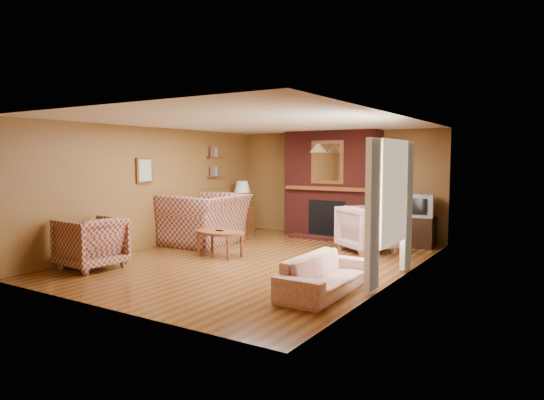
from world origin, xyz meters
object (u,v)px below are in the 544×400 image
Objects in this scene: floral_armchair at (368,229)px; crt_tv at (421,206)px; side_table at (242,220)px; tv_stand at (420,232)px; floral_sofa at (325,274)px; plaid_loveseat at (206,219)px; fireplace at (332,185)px; table_lamp at (242,193)px; coffee_table at (220,234)px; plaid_armchair at (91,243)px.

floral_armchair is 1.67× the size of crt_tv.
tv_stand is (4.15, 0.35, 0.01)m from side_table.
floral_sofa is at bearing -95.36° from tv_stand.
plaid_loveseat reaches higher than tv_stand.
crt_tv reaches higher than plaid_loveseat.
table_lamp is (-2.10, -0.53, -0.22)m from fireplace.
plaid_loveseat reaches higher than coffee_table.
fireplace reaches higher than side_table.
crt_tv reaches higher than side_table.
plaid_armchair is 0.91× the size of coffee_table.
fireplace is 2.61× the size of plaid_armchair.
floral_sofa is 2.95× the size of crt_tv.
side_table is (-4.00, 3.69, 0.05)m from floral_sofa.
tv_stand is at bearing 4.82° from table_lamp.
floral_armchair is (3.18, 1.01, -0.08)m from plaid_loveseat.
coffee_table is at bearing -134.07° from crt_tv.
fireplace is 4.72m from floral_sofa.
plaid_loveseat is 1.73m from table_lamp.
plaid_loveseat is 1.69m from side_table.
floral_sofa is 2.76× the size of tv_stand.
table_lamp is at bearing 0.00° from side_table.
plaid_armchair is at bearing -133.25° from tv_stand.
crt_tv is at bearing 4.74° from table_lamp.
plaid_armchair is 1.50× the size of tv_stand.
fireplace is at bearing 174.70° from crt_tv.
side_table is (-0.25, 1.66, -0.22)m from plaid_loveseat.
side_table is 4.20m from crt_tv.
crt_tv is at bearing -5.30° from fireplace.
side_table is at bearing -165.71° from fireplace.
floral_armchair is 1.50× the size of table_lamp.
coffee_table is 2.94m from table_lamp.
tv_stand is (4.00, 4.76, -0.11)m from plaid_armchair.
floral_armchair is at bearing -128.94° from tv_stand.
plaid_armchair is at bearing -5.72° from plaid_loveseat.
fireplace reaches higher than crt_tv.
fireplace is 2.24m from tv_stand.
crt_tv is (0.00, -0.01, 0.53)m from tv_stand.
crt_tv is at bearing 4.74° from side_table.
coffee_table is (-2.10, -1.92, -0.02)m from floral_armchair.
fireplace reaches higher than tv_stand.
table_lamp reaches higher than plaid_loveseat.
table_lamp is at bearing 117.53° from coffee_table.
tv_stand is (2.81, 2.91, -0.11)m from coffee_table.
floral_sofa is (3.85, 0.73, -0.17)m from plaid_armchair.
floral_armchair is 3.50m from side_table.
tv_stand reaches higher than coffee_table.
side_table is 4.16m from tv_stand.
fireplace is 3.98× the size of side_table.
plaid_armchair is 3.92m from floral_sofa.
floral_sofa is 3.10m from floral_armchair.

